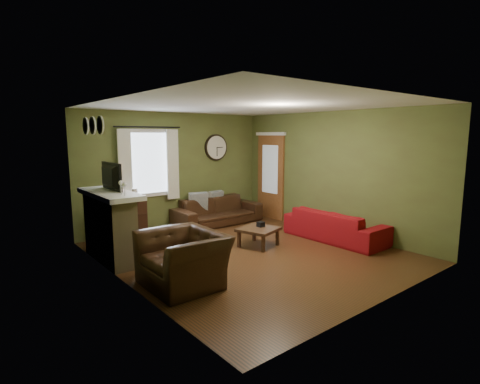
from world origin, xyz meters
TOP-DOWN VIEW (x-y plane):
  - floor at (0.00, 0.00)m, footprint 4.60×5.20m
  - ceiling at (0.00, 0.00)m, footprint 4.60×5.20m
  - wall_left at (-2.30, 0.00)m, footprint 0.00×5.20m
  - wall_right at (2.30, 0.00)m, footprint 0.00×5.20m
  - wall_back at (0.00, 2.60)m, footprint 4.60×0.00m
  - wall_front at (0.00, -2.60)m, footprint 4.60×0.00m
  - fireplace at (-2.10, 1.15)m, footprint 0.40×1.40m
  - firebox at (-1.91, 1.15)m, footprint 0.04×0.60m
  - mantel at (-2.07, 1.15)m, footprint 0.58×1.60m
  - tv at (-2.05, 1.30)m, footprint 0.08×0.60m
  - tv_screen at (-1.97, 1.30)m, footprint 0.02×0.62m
  - medallion_left at (-2.28, 0.80)m, footprint 0.28×0.28m
  - medallion_mid at (-2.28, 1.15)m, footprint 0.28×0.28m
  - medallion_right at (-2.28, 1.50)m, footprint 0.28×0.28m
  - window_pane at (-0.70, 2.58)m, footprint 1.00×0.02m
  - curtain_rod at (-0.70, 2.48)m, footprint 0.03×0.03m
  - curtain_left at (-1.25, 2.48)m, footprint 0.28×0.04m
  - curtain_right at (-0.15, 2.48)m, footprint 0.28×0.04m
  - wall_clock at (1.10, 2.55)m, footprint 0.64×0.06m
  - door at (2.27, 1.85)m, footprint 0.05×0.90m
  - bookshelf at (-1.37, 2.20)m, footprint 0.74×0.32m
  - book at (-1.27, 2.27)m, footprint 0.18×0.24m
  - sofa_brown at (0.84, 2.16)m, footprint 2.15×0.84m
  - pillow_left at (0.43, 2.36)m, footprint 0.47×0.26m
  - pillow_right at (0.97, 2.43)m, footprint 0.41×0.16m
  - sofa_red at (1.87, -0.45)m, footprint 0.81×2.08m
  - armchair at (-1.67, -0.52)m, footprint 1.02×1.17m
  - coffee_table at (0.39, 0.20)m, footprint 0.83×0.83m
  - tissue_box at (0.49, 0.25)m, footprint 0.12×0.12m
  - wine_glass_a at (-2.05, 0.55)m, footprint 0.07×0.07m
  - wine_glass_b at (-2.05, 0.69)m, footprint 0.08×0.08m

SIDE VIEW (x-z plane):
  - floor at x=0.00m, z-range 0.00..0.00m
  - coffee_table at x=0.39m, z-range 0.00..0.35m
  - firebox at x=-1.91m, z-range 0.02..0.57m
  - sofa_red at x=1.87m, z-range 0.00..0.61m
  - sofa_brown at x=0.84m, z-range 0.00..0.63m
  - armchair at x=-1.67m, z-range 0.00..0.75m
  - tissue_box at x=0.49m, z-range 0.35..0.45m
  - bookshelf at x=-1.37m, z-range 0.00..0.88m
  - fireplace at x=-2.10m, z-range 0.00..1.10m
  - pillow_left at x=0.43m, z-range 0.33..0.77m
  - pillow_right at x=0.97m, z-range 0.35..0.75m
  - book at x=-1.27m, z-range 0.95..0.97m
  - door at x=2.27m, z-range 0.00..2.10m
  - mantel at x=-2.07m, z-range 1.10..1.18m
  - wine_glass_a at x=-2.05m, z-range 1.18..1.38m
  - wine_glass_b at x=-2.05m, z-range 1.18..1.40m
  - wall_left at x=-2.30m, z-range 0.00..2.60m
  - wall_right at x=2.30m, z-range 0.00..2.60m
  - wall_back at x=0.00m, z-range 0.00..2.60m
  - wall_front at x=0.00m, z-range 0.00..2.60m
  - tv at x=-2.05m, z-range 1.18..1.53m
  - tv_screen at x=-1.97m, z-range 1.23..1.59m
  - curtain_left at x=-1.25m, z-range 0.67..2.23m
  - curtain_right at x=-0.15m, z-range 0.67..2.23m
  - window_pane at x=-0.70m, z-range 0.85..2.15m
  - wall_clock at x=1.10m, z-range 1.48..2.12m
  - medallion_left at x=-2.28m, z-range 2.24..2.26m
  - medallion_mid at x=-2.28m, z-range 2.24..2.26m
  - medallion_right at x=-2.28m, z-range 2.24..2.26m
  - curtain_rod at x=-0.70m, z-range 1.52..3.02m
  - ceiling at x=0.00m, z-range 2.60..2.60m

